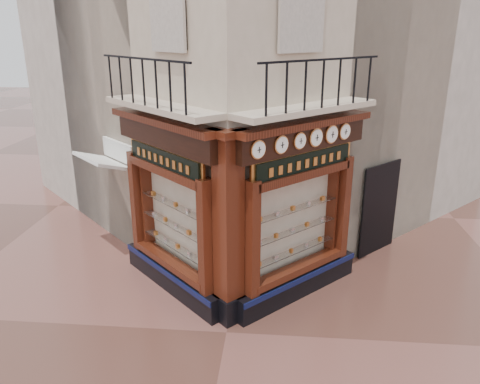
# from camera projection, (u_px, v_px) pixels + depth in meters

# --- Properties ---
(ground) EXTENTS (80.00, 80.00, 0.00)m
(ground) POSITION_uv_depth(u_px,v_px,m) (227.00, 332.00, 9.25)
(ground) COLOR #533027
(ground) RESTS_ON ground
(main_building) EXTENTS (11.31, 11.31, 12.00)m
(main_building) POSITION_uv_depth(u_px,v_px,m) (250.00, 17.00, 13.08)
(main_building) COLOR beige
(main_building) RESTS_ON ground
(neighbour_left) EXTENTS (11.31, 11.31, 11.00)m
(neighbour_left) POSITION_uv_depth(u_px,v_px,m) (182.00, 35.00, 15.78)
(neighbour_left) COLOR beige
(neighbour_left) RESTS_ON ground
(neighbour_right) EXTENTS (11.31, 11.31, 11.00)m
(neighbour_right) POSITION_uv_depth(u_px,v_px,m) (330.00, 35.00, 15.37)
(neighbour_right) COLOR beige
(neighbour_right) RESTS_ON ground
(shopfront_left) EXTENTS (2.86, 2.86, 3.98)m
(shopfront_left) POSITION_uv_depth(u_px,v_px,m) (170.00, 209.00, 10.20)
(shopfront_left) COLOR black
(shopfront_left) RESTS_ON ground
(shopfront_right) EXTENTS (2.86, 2.86, 3.98)m
(shopfront_right) POSITION_uv_depth(u_px,v_px,m) (300.00, 213.00, 9.96)
(shopfront_right) COLOR black
(shopfront_right) RESTS_ON ground
(corner_pilaster) EXTENTS (0.85, 0.85, 3.98)m
(corner_pilaster) POSITION_uv_depth(u_px,v_px,m) (229.00, 232.00, 9.08)
(corner_pilaster) COLOR black
(corner_pilaster) RESTS_ON ground
(balcony) EXTENTS (5.94, 2.97, 1.03)m
(balcony) POSITION_uv_depth(u_px,v_px,m) (233.00, 107.00, 9.27)
(balcony) COLOR beige
(balcony) RESTS_ON ground
(clock_a) EXTENTS (0.29, 0.29, 0.36)m
(clock_a) POSITION_uv_depth(u_px,v_px,m) (258.00, 150.00, 8.44)
(clock_a) COLOR #CB8243
(clock_a) RESTS_ON ground
(clock_b) EXTENTS (0.29, 0.29, 0.36)m
(clock_b) POSITION_uv_depth(u_px,v_px,m) (281.00, 145.00, 8.80)
(clock_b) COLOR #CB8243
(clock_b) RESTS_ON ground
(clock_c) EXTENTS (0.27, 0.27, 0.34)m
(clock_c) POSITION_uv_depth(u_px,v_px,m) (300.00, 141.00, 9.11)
(clock_c) COLOR #CB8243
(clock_c) RESTS_ON ground
(clock_d) EXTENTS (0.31, 0.31, 0.39)m
(clock_d) POSITION_uv_depth(u_px,v_px,m) (316.00, 137.00, 9.40)
(clock_d) COLOR #CB8243
(clock_d) RESTS_ON ground
(clock_e) EXTENTS (0.31, 0.31, 0.39)m
(clock_e) POSITION_uv_depth(u_px,v_px,m) (331.00, 134.00, 9.69)
(clock_e) COLOR #CB8243
(clock_e) RESTS_ON ground
(clock_f) EXTENTS (0.29, 0.29, 0.36)m
(clock_f) POSITION_uv_depth(u_px,v_px,m) (345.00, 131.00, 9.96)
(clock_f) COLOR #CB8243
(clock_f) RESTS_ON ground
(awning) EXTENTS (1.80, 1.80, 0.37)m
(awning) POSITION_uv_depth(u_px,v_px,m) (111.00, 251.00, 12.67)
(awning) COLOR white
(awning) RESTS_ON ground
(signboard_left) EXTENTS (2.04, 2.04, 0.54)m
(signboard_left) POSITION_uv_depth(u_px,v_px,m) (164.00, 159.00, 9.78)
(signboard_left) COLOR #D1883D
(signboard_left) RESTS_ON ground
(signboard_right) EXTENTS (2.10, 2.10, 0.56)m
(signboard_right) POSITION_uv_depth(u_px,v_px,m) (305.00, 163.00, 9.54)
(signboard_right) COLOR #D1883D
(signboard_right) RESTS_ON ground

